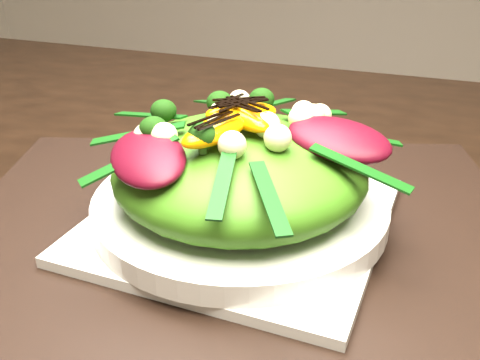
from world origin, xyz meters
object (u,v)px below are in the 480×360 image
(lettuce_mound, at_px, (240,170))
(orange_segment, at_px, (224,113))
(plate_base, at_px, (240,219))
(salad_bowl, at_px, (240,205))
(placemat, at_px, (240,225))
(dining_table, at_px, (189,189))

(lettuce_mound, distance_m, orange_segment, 0.05)
(plate_base, distance_m, salad_bowl, 0.01)
(orange_segment, bearing_deg, plate_base, -36.73)
(placemat, xyz_separation_m, orange_segment, (-0.02, 0.01, 0.10))
(salad_bowl, bearing_deg, lettuce_mound, 0.00)
(dining_table, height_order, plate_base, dining_table)
(dining_table, distance_m, salad_bowl, 0.13)
(lettuce_mound, xyz_separation_m, orange_segment, (-0.02, 0.01, 0.04))
(lettuce_mound, height_order, orange_segment, orange_segment)
(lettuce_mound, bearing_deg, placemat, 0.00)
(placemat, relative_size, salad_bowl, 1.96)
(dining_table, relative_size, placemat, 3.23)
(salad_bowl, distance_m, orange_segment, 0.08)
(dining_table, relative_size, orange_segment, 26.41)
(dining_table, xyz_separation_m, salad_bowl, (0.09, -0.09, 0.04))
(placemat, bearing_deg, plate_base, 0.00)
(plate_base, bearing_deg, placemat, 0.00)
(dining_table, bearing_deg, orange_segment, -45.65)
(plate_base, height_order, orange_segment, orange_segment)
(plate_base, xyz_separation_m, lettuce_mound, (0.00, 0.00, 0.05))
(plate_base, height_order, salad_bowl, salad_bowl)
(dining_table, distance_m, lettuce_mound, 0.15)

